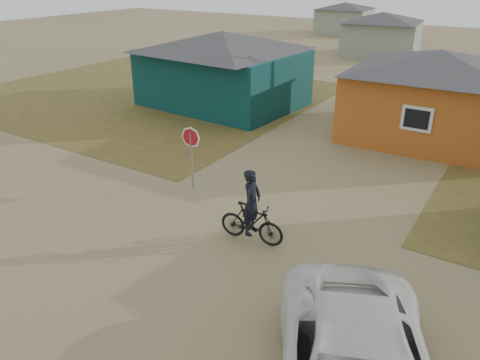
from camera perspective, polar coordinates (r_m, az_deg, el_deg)
name	(u,v)px	position (r m, az deg, el deg)	size (l,w,h in m)	color
ground	(199,274)	(12.17, -5.04, -11.31)	(120.00, 120.00, 0.00)	#8E7D51
grass_nw	(145,93)	(29.77, -11.53, 10.32)	(20.00, 18.00, 0.00)	brown
house_teal	(223,68)	(26.28, -2.13, 13.50)	(8.93, 7.08, 4.00)	#093231
house_yellow	(435,94)	(22.60, 22.68, 9.67)	(7.72, 6.76, 3.90)	#B55A1B
house_pale_west	(382,33)	(43.76, 16.91, 16.74)	(7.04, 6.15, 3.60)	gray
house_pale_north	(344,18)	(57.62, 12.60, 18.76)	(6.28, 5.81, 3.40)	gray
stop_sign	(191,143)	(15.97, -6.00, 4.49)	(0.70, 0.27, 2.24)	gray
cyclist	(252,216)	(13.04, 1.42, -4.42)	(1.97, 0.73, 2.18)	black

